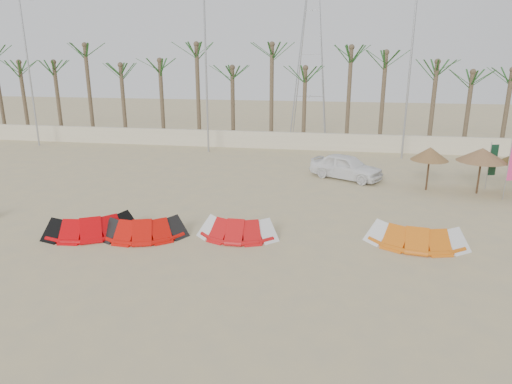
% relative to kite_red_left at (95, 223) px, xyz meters
% --- Properties ---
extents(ground, '(120.00, 120.00, 0.00)m').
position_rel_kite_red_left_xyz_m(ground, '(6.23, -3.47, -0.42)').
color(ground, tan).
rests_on(ground, ground).
extents(boundary_wall, '(60.00, 0.30, 1.30)m').
position_rel_kite_red_left_xyz_m(boundary_wall, '(6.23, 18.53, 0.23)').
color(boundary_wall, beige).
rests_on(boundary_wall, ground).
extents(palm_line, '(52.00, 4.00, 7.70)m').
position_rel_kite_red_left_xyz_m(palm_line, '(6.90, 20.03, 6.02)').
color(palm_line, brown).
rests_on(palm_line, ground).
extents(lamp_a, '(1.25, 0.14, 11.00)m').
position_rel_kite_red_left_xyz_m(lamp_a, '(-13.73, 16.53, 5.35)').
color(lamp_a, '#A5A8AD').
rests_on(lamp_a, ground).
extents(lamp_b, '(1.25, 0.14, 11.00)m').
position_rel_kite_red_left_xyz_m(lamp_b, '(0.27, 16.53, 5.35)').
color(lamp_b, '#A5A8AD').
rests_on(lamp_b, ground).
extents(lamp_c, '(1.25, 0.14, 11.00)m').
position_rel_kite_red_left_xyz_m(lamp_c, '(14.27, 16.53, 5.35)').
color(lamp_c, '#A5A8AD').
rests_on(lamp_c, ground).
extents(pylon, '(3.00, 3.00, 14.00)m').
position_rel_kite_red_left_xyz_m(pylon, '(7.23, 24.53, -0.42)').
color(pylon, '#A5A8AD').
rests_on(pylon, ground).
extents(kite_red_left, '(4.01, 2.87, 0.90)m').
position_rel_kite_red_left_xyz_m(kite_red_left, '(0.00, 0.00, 0.00)').
color(kite_red_left, '#CE0307').
rests_on(kite_red_left, ground).
extents(kite_red_mid, '(3.60, 2.31, 0.90)m').
position_rel_kite_red_left_xyz_m(kite_red_mid, '(2.19, 0.07, -0.00)').
color(kite_red_mid, red).
rests_on(kite_red_mid, ground).
extents(kite_red_right, '(3.12, 1.57, 0.90)m').
position_rel_kite_red_left_xyz_m(kite_red_right, '(5.84, 0.68, -0.00)').
color(kite_red_right, red).
rests_on(kite_red_right, ground).
extents(kite_orange, '(3.76, 1.94, 0.90)m').
position_rel_kite_red_left_xyz_m(kite_orange, '(12.71, 1.09, 0.00)').
color(kite_orange, orange).
rests_on(kite_orange, ground).
extents(parasol_left, '(1.96, 1.96, 2.34)m').
position_rel_kite_red_left_xyz_m(parasol_left, '(14.49, 8.70, 1.56)').
color(parasol_left, '#4C331E').
rests_on(parasol_left, ground).
extents(parasol_mid, '(2.47, 2.47, 2.42)m').
position_rel_kite_red_left_xyz_m(parasol_mid, '(16.99, 8.46, 1.65)').
color(parasol_mid, '#4C331E').
rests_on(parasol_mid, ground).
extents(flag_green, '(0.45, 0.12, 2.58)m').
position_rel_kite_red_left_xyz_m(flag_green, '(17.87, 9.45, 1.11)').
color(flag_green, '#A5A8AD').
rests_on(flag_green, ground).
extents(car, '(4.55, 3.50, 1.45)m').
position_rel_kite_red_left_xyz_m(car, '(10.25, 10.34, 0.30)').
color(car, white).
rests_on(car, ground).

